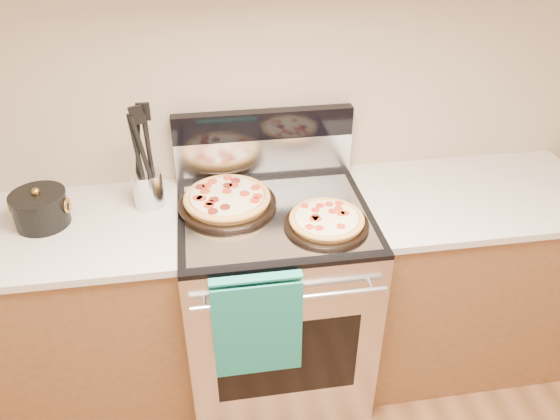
{
  "coord_description": "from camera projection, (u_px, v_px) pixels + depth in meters",
  "views": [
    {
      "loc": [
        -0.26,
        -0.13,
        2.11
      ],
      "look_at": [
        0.01,
        1.55,
        1.0
      ],
      "focal_mm": 35.0,
      "sensor_mm": 36.0,
      "label": 1
    }
  ],
  "objects": [
    {
      "name": "utensil_crock",
      "position": [
        148.0,
        189.0,
        2.18
      ],
      "size": [
        0.12,
        0.12,
        0.15
      ],
      "primitive_type": "cylinder",
      "rotation": [
        0.0,
        0.0,
        0.01
      ],
      "color": "silver",
      "rests_on": "countertop_left"
    },
    {
      "name": "dish_towel",
      "position": [
        257.0,
        323.0,
        1.95
      ],
      "size": [
        0.32,
        0.05,
        0.42
      ],
      "primitive_type": null,
      "color": "#17766A",
      "rests_on": "oven_handle"
    },
    {
      "name": "oven_handle",
      "position": [
        290.0,
        299.0,
        1.91
      ],
      "size": [
        0.7,
        0.03,
        0.03
      ],
      "primitive_type": "cylinder",
      "rotation": [
        0.0,
        1.57,
        0.0
      ],
      "color": "silver",
      "rests_on": "range_body"
    },
    {
      "name": "countertop_right",
      "position": [
        479.0,
        196.0,
        2.31
      ],
      "size": [
        1.02,
        0.64,
        0.03
      ],
      "primitive_type": "cube",
      "color": "#B8B0A5",
      "rests_on": "cabinet_right"
    },
    {
      "name": "backsplash_upper",
      "position": [
        263.0,
        124.0,
        2.28
      ],
      "size": [
        0.76,
        0.06,
        0.12
      ],
      "primitive_type": "cube",
      "color": "black",
      "rests_on": "backsplash_lower"
    },
    {
      "name": "cabinet_left",
      "position": [
        71.0,
        320.0,
        2.33
      ],
      "size": [
        1.0,
        0.62,
        0.88
      ],
      "primitive_type": "cube",
      "color": "brown",
      "rests_on": "ground"
    },
    {
      "name": "pepperoni_pizza_back",
      "position": [
        227.0,
        200.0,
        2.17
      ],
      "size": [
        0.44,
        0.44,
        0.05
      ],
      "primitive_type": null,
      "rotation": [
        0.0,
        0.0,
        -0.15
      ],
      "color": "#B77C38",
      "rests_on": "foil_sheet"
    },
    {
      "name": "cooktop",
      "position": [
        274.0,
        215.0,
        2.16
      ],
      "size": [
        0.76,
        0.68,
        0.02
      ],
      "primitive_type": "cube",
      "color": "black",
      "rests_on": "range_body"
    },
    {
      "name": "backsplash_lower",
      "position": [
        264.0,
        156.0,
        2.36
      ],
      "size": [
        0.76,
        0.06,
        0.18
      ],
      "primitive_type": "cube",
      "color": "silver",
      "rests_on": "cooktop"
    },
    {
      "name": "saucepan",
      "position": [
        41.0,
        210.0,
        2.08
      ],
      "size": [
        0.23,
        0.23,
        0.12
      ],
      "primitive_type": "cylinder",
      "rotation": [
        0.0,
        0.0,
        -0.15
      ],
      "color": "black",
      "rests_on": "countertop_left"
    },
    {
      "name": "oven_window",
      "position": [
        288.0,
        359.0,
        2.14
      ],
      "size": [
        0.56,
        0.01,
        0.4
      ],
      "primitive_type": "cube",
      "color": "black",
      "rests_on": "range_body"
    },
    {
      "name": "foil_sheet",
      "position": [
        276.0,
        216.0,
        2.13
      ],
      "size": [
        0.7,
        0.55,
        0.01
      ],
      "primitive_type": "cube",
      "color": "gray",
      "rests_on": "cooktop"
    },
    {
      "name": "cabinet_right",
      "position": [
        459.0,
        278.0,
        2.56
      ],
      "size": [
        1.0,
        0.62,
        0.88
      ],
      "primitive_type": "cube",
      "color": "brown",
      "rests_on": "ground"
    },
    {
      "name": "range_body",
      "position": [
        275.0,
        301.0,
        2.41
      ],
      "size": [
        0.76,
        0.68,
        0.9
      ],
      "primitive_type": "cube",
      "color": "#B7B7BC",
      "rests_on": "ground"
    },
    {
      "name": "countertop_left",
      "position": [
        45.0,
        233.0,
        2.08
      ],
      "size": [
        1.02,
        0.64,
        0.03
      ],
      "primitive_type": "cube",
      "color": "#B8B0A5",
      "rests_on": "cabinet_left"
    },
    {
      "name": "pepperoni_pizza_front",
      "position": [
        327.0,
        221.0,
        2.06
      ],
      "size": [
        0.34,
        0.34,
        0.04
      ],
      "primitive_type": null,
      "rotation": [
        0.0,
        0.0,
        0.09
      ],
      "color": "#B77C38",
      "rests_on": "foil_sheet"
    },
    {
      "name": "wall_back",
      "position": [
        261.0,
        77.0,
        2.21
      ],
      "size": [
        4.0,
        0.0,
        4.0
      ],
      "primitive_type": "plane",
      "rotation": [
        1.57,
        0.0,
        0.0
      ],
      "color": "tan",
      "rests_on": "ground"
    }
  ]
}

